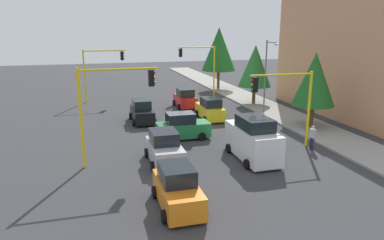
% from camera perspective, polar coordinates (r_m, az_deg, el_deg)
% --- Properties ---
extents(ground_plane, '(120.00, 120.00, 0.00)m').
position_cam_1_polar(ground_plane, '(29.07, -1.57, -1.73)').
color(ground_plane, '#353538').
extents(sidewalk_kerb, '(80.00, 4.00, 0.15)m').
position_cam_1_polar(sidewalk_kerb, '(37.30, 12.35, 1.68)').
color(sidewalk_kerb, gray).
rests_on(sidewalk_kerb, ground).
extents(lane_arrow_near, '(2.40, 1.10, 1.10)m').
position_cam_1_polar(lane_arrow_near, '(17.95, -1.91, -12.34)').
color(lane_arrow_near, silver).
rests_on(lane_arrow_near, ground).
extents(apartment_block, '(17.98, 9.30, 12.41)m').
position_cam_1_polar(apartment_block, '(38.24, 26.18, 10.18)').
color(apartment_block, tan).
rests_on(apartment_block, ground).
extents(traffic_signal_far_left, '(0.36, 4.59, 6.00)m').
position_cam_1_polar(traffic_signal_far_left, '(43.12, 1.31, 9.28)').
color(traffic_signal_far_left, yellow).
rests_on(traffic_signal_far_left, ground).
extents(traffic_signal_far_right, '(0.36, 4.59, 5.78)m').
position_cam_1_polar(traffic_signal_far_right, '(41.30, -14.26, 8.43)').
color(traffic_signal_far_right, yellow).
rests_on(traffic_signal_far_right, ground).
extents(traffic_signal_near_right, '(0.36, 4.59, 5.92)m').
position_cam_1_polar(traffic_signal_near_right, '(21.48, -12.67, 3.59)').
color(traffic_signal_near_right, yellow).
rests_on(traffic_signal_near_right, ground).
extents(traffic_signal_near_left, '(0.36, 4.59, 5.25)m').
position_cam_1_polar(traffic_signal_near_left, '(24.84, 14.59, 3.87)').
color(traffic_signal_near_left, yellow).
rests_on(traffic_signal_near_left, ground).
extents(street_lamp_curbside, '(2.15, 0.28, 7.00)m').
position_cam_1_polar(street_lamp_curbside, '(34.80, 11.88, 7.95)').
color(street_lamp_curbside, slate).
rests_on(street_lamp_curbside, ground).
extents(tree_roadside_far, '(4.46, 4.46, 8.17)m').
position_cam_1_polar(tree_roadside_far, '(48.01, 4.28, 11.13)').
color(tree_roadside_far, brown).
rests_on(tree_roadside_far, ground).
extents(tree_roadside_mid, '(3.50, 3.50, 6.36)m').
position_cam_1_polar(tree_roadside_mid, '(39.08, 9.96, 8.44)').
color(tree_roadside_mid, brown).
rests_on(tree_roadside_mid, ground).
extents(tree_roadside_near, '(3.41, 3.41, 6.20)m').
position_cam_1_polar(tree_roadside_near, '(30.72, 18.83, 6.11)').
color(tree_roadside_near, brown).
rests_on(tree_roadside_near, ground).
extents(delivery_van_white, '(4.80, 2.22, 2.77)m').
position_cam_1_polar(delivery_van_white, '(22.88, 9.60, -3.08)').
color(delivery_van_white, white).
rests_on(delivery_van_white, ground).
extents(car_black, '(4.12, 2.00, 1.98)m').
position_cam_1_polar(car_black, '(31.97, -7.94, 1.29)').
color(car_black, black).
rests_on(car_black, ground).
extents(car_green, '(1.98, 3.92, 1.98)m').
position_cam_1_polar(car_green, '(26.85, -1.51, -1.12)').
color(car_green, '#1E7238').
rests_on(car_green, ground).
extents(car_orange, '(3.92, 1.98, 1.98)m').
position_cam_1_polar(car_orange, '(16.85, -2.31, -10.84)').
color(car_orange, orange).
rests_on(car_orange, ground).
extents(car_red, '(3.60, 2.06, 1.98)m').
position_cam_1_polar(car_red, '(37.56, -1.11, 3.38)').
color(car_red, red).
rests_on(car_red, ground).
extents(car_yellow, '(4.10, 1.96, 1.98)m').
position_cam_1_polar(car_yellow, '(32.66, 2.89, 1.69)').
color(car_yellow, yellow).
rests_on(car_yellow, ground).
extents(car_silver, '(3.90, 2.11, 1.98)m').
position_cam_1_polar(car_silver, '(22.22, -4.38, -4.49)').
color(car_silver, '#B2B5BA').
rests_on(car_silver, ground).
extents(pedestrian_crossing, '(0.40, 0.24, 1.70)m').
position_cam_1_polar(pedestrian_crossing, '(25.73, 18.54, -2.54)').
color(pedestrian_crossing, '#262638').
rests_on(pedestrian_crossing, ground).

